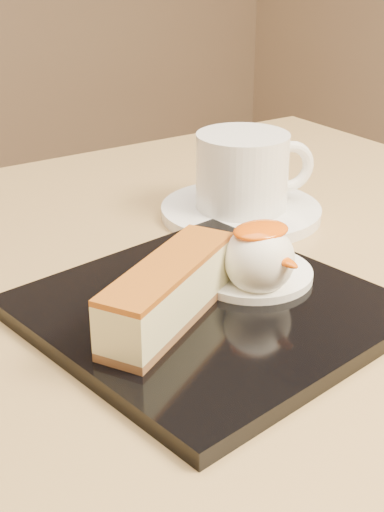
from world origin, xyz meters
TOP-DOWN VIEW (x-y plane):
  - table at (0.00, 0.00)m, footprint 0.80×0.80m
  - dessert_plate at (-0.03, -0.01)m, footprint 0.25×0.25m
  - cheesecake at (-0.07, -0.01)m, footprint 0.13×0.09m
  - cream_smear at (0.02, 0.01)m, footprint 0.09×0.09m
  - ice_cream_scoop at (0.01, -0.01)m, footprint 0.05×0.05m
  - mango_sauce at (0.01, -0.01)m, footprint 0.04×0.03m
  - mint_sprig at (-0.01, 0.03)m, footprint 0.04×0.03m
  - saucer at (0.10, 0.13)m, footprint 0.15×0.15m
  - coffee_cup at (0.11, 0.13)m, footprint 0.11×0.09m

SIDE VIEW (x-z plane):
  - table at x=0.00m, z-range 0.20..0.92m
  - saucer at x=0.10m, z-range 0.72..0.73m
  - dessert_plate at x=-0.03m, z-range 0.72..0.73m
  - cream_smear at x=0.02m, z-range 0.73..0.74m
  - mint_sprig at x=-0.01m, z-range 0.74..0.74m
  - cheesecake at x=-0.07m, z-range 0.73..0.77m
  - ice_cream_scoop at x=0.01m, z-range 0.73..0.78m
  - coffee_cup at x=0.11m, z-range 0.73..0.80m
  - mango_sauce at x=0.01m, z-range 0.77..0.78m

